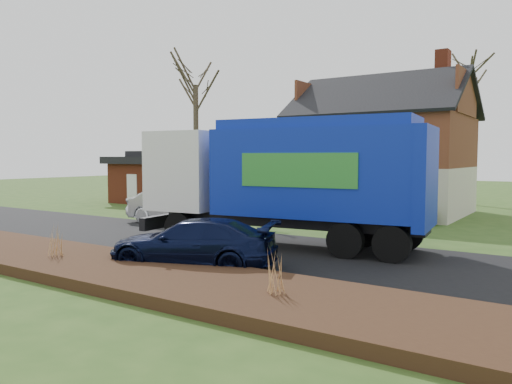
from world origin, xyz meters
The scene contains 12 objects.
ground centered at (0.00, 0.00, 0.00)m, with size 120.00×120.00×0.00m, color #2C4B19.
road centered at (0.00, 0.00, 0.01)m, with size 80.00×7.00×0.02m, color black.
mulch_verge centered at (0.00, -5.30, 0.15)m, with size 80.00×3.50×0.30m, color black.
main_house centered at (1.49, 13.91, 4.03)m, with size 12.95×8.95×9.26m.
ranch_house centered at (-12.00, 13.00, 1.81)m, with size 9.80×8.20×3.70m.
garbage_truck centered at (2.88, 1.19, 2.65)m, with size 10.99×4.07×4.60m.
silver_sedan centered at (-4.65, 3.59, 0.86)m, with size 1.81×5.19×1.71m, color #B5B9BE.
navy_wagon centered at (2.30, -3.40, 0.73)m, with size 2.04×5.02×1.46m, color black.
tree_front_west centered at (-8.42, 9.44, 8.85)m, with size 3.61×3.61×10.74m.
tree_back centered at (4.90, 22.41, 9.99)m, with size 3.78×3.78×11.98m.
grass_clump_mid centered at (-1.29, -5.51, 0.75)m, with size 0.33×0.27×0.91m.
grass_clump_east centered at (6.37, -5.37, 0.76)m, with size 0.36×0.30×0.91m.
Camera 1 is at (11.91, -14.54, 3.26)m, focal length 35.00 mm.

